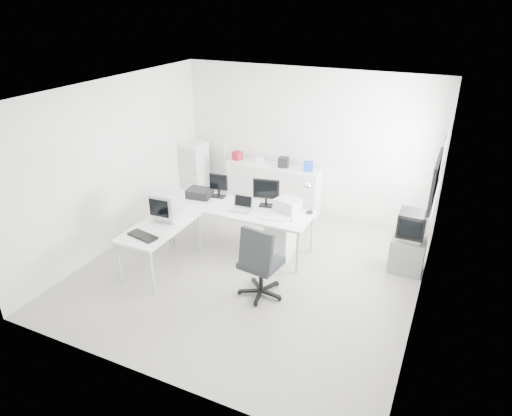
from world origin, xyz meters
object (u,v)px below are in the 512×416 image
at_px(sideboard, 273,188).
at_px(office_chair, 261,260).
at_px(side_desk, 161,247).
at_px(laptop, 241,205).
at_px(main_desk, 241,228).
at_px(tv_cabinet, 407,255).
at_px(filing_cabinet, 195,171).
at_px(crt_monitor, 167,204).
at_px(laser_printer, 288,205).
at_px(crt_tv, 412,226).
at_px(lcd_monitor_small, 219,186).
at_px(drawer_pedestal, 280,239).
at_px(lcd_monitor_large, 266,193).
at_px(inkjet_printer, 200,193).

bearing_deg(sideboard, office_chair, -70.51).
bearing_deg(side_desk, laptop, 48.01).
relative_size(main_desk, tv_cabinet, 4.30).
bearing_deg(filing_cabinet, main_desk, -39.28).
bearing_deg(crt_monitor, filing_cabinet, 109.41).
height_order(main_desk, sideboard, sideboard).
bearing_deg(laser_printer, crt_monitor, -133.40).
xyz_separation_m(laser_printer, crt_monitor, (-1.60, -1.07, 0.15)).
bearing_deg(sideboard, crt_tv, -23.60).
xyz_separation_m(lcd_monitor_small, laptop, (0.60, -0.35, -0.10)).
xyz_separation_m(side_desk, office_chair, (1.72, 0.01, 0.21)).
relative_size(laptop, crt_tv, 0.68).
bearing_deg(main_desk, crt_monitor, -135.00).
xyz_separation_m(lcd_monitor_small, crt_monitor, (-0.30, -1.10, 0.05)).
bearing_deg(drawer_pedestal, laser_printer, 73.61).
distance_m(crt_monitor, crt_tv, 3.76).
bearing_deg(laser_printer, main_desk, -150.82).
xyz_separation_m(lcd_monitor_large, filing_cabinet, (-2.17, 1.24, -0.36)).
xyz_separation_m(side_desk, crt_tv, (3.53, 1.54, 0.41)).
xyz_separation_m(side_desk, lcd_monitor_large, (1.20, 1.35, 0.60)).
distance_m(lcd_monitor_large, laser_printer, 0.42).
height_order(lcd_monitor_small, office_chair, lcd_monitor_small).
xyz_separation_m(inkjet_printer, laser_printer, (1.60, 0.12, 0.03)).
bearing_deg(tv_cabinet, inkjet_printer, -174.48).
height_order(drawer_pedestal, office_chair, office_chair).
bearing_deg(lcd_monitor_large, crt_tv, -6.56).
distance_m(office_chair, tv_cabinet, 2.39).
distance_m(main_desk, side_desk, 1.39).
height_order(inkjet_printer, sideboard, sideboard).
bearing_deg(office_chair, crt_monitor, 179.52).
bearing_deg(lcd_monitor_large, tv_cabinet, -6.56).
bearing_deg(lcd_monitor_small, laser_printer, -6.88).
distance_m(laser_printer, crt_tv, 1.94).
bearing_deg(drawer_pedestal, inkjet_printer, 178.15).
xyz_separation_m(main_desk, laptop, (0.05, -0.10, 0.49)).
height_order(crt_monitor, sideboard, crt_monitor).
bearing_deg(drawer_pedestal, filing_cabinet, 150.27).
distance_m(inkjet_printer, sideboard, 1.76).
xyz_separation_m(inkjet_printer, crt_monitor, (0.00, -0.95, 0.18)).
distance_m(main_desk, crt_monitor, 1.36).
xyz_separation_m(lcd_monitor_large, tv_cabinet, (2.33, 0.19, -0.70)).
bearing_deg(filing_cabinet, laptop, -40.35).
height_order(lcd_monitor_small, sideboard, lcd_monitor_small).
relative_size(side_desk, sideboard, 0.74).
xyz_separation_m(lcd_monitor_large, crt_monitor, (-1.20, -1.10, 0.02)).
bearing_deg(laptop, filing_cabinet, 136.17).
distance_m(crt_tv, filing_cabinet, 4.62).
relative_size(lcd_monitor_small, crt_monitor, 0.82).
relative_size(lcd_monitor_large, crt_tv, 0.92).
bearing_deg(tv_cabinet, office_chair, -139.67).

